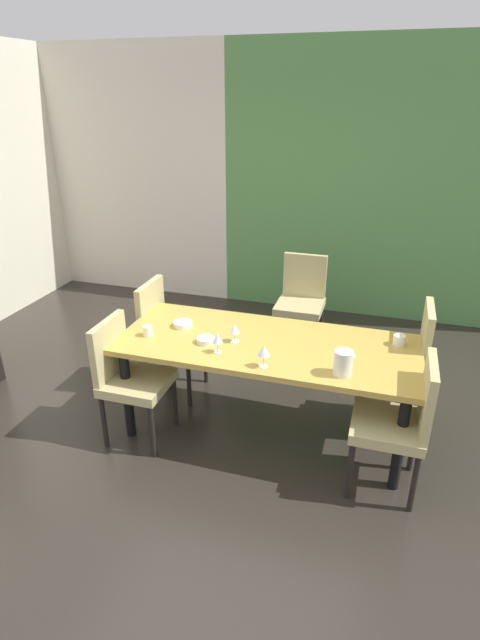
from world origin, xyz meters
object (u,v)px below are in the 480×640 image
(chair_head_far, at_px, (301,297))
(cup_near_shelf, at_px, (148,331))
(serving_bowl_north, at_px, (183,324))
(wine_glass_center, at_px, (218,339))
(pitcher_left, at_px, (343,363))
(chair_right_far, at_px, (404,363))
(wine_glass_front, at_px, (264,351))
(chair_left_near, at_px, (127,373))
(dining_table, at_px, (267,352))
(cup_corner, at_px, (399,340))
(serving_bowl_south, at_px, (206,340))
(wine_glass_east, at_px, (235,329))
(chair_right_near, at_px, (402,418))
(chair_left_far, at_px, (166,332))

(chair_head_far, bearing_deg, cup_near_shelf, 62.44)
(chair_head_far, height_order, serving_bowl_north, chair_head_far)
(wine_glass_center, relative_size, pitcher_left, 0.87)
(chair_right_far, height_order, wine_glass_center, chair_right_far)
(wine_glass_center, height_order, wine_glass_front, wine_glass_front)
(chair_left_near, bearing_deg, dining_table, 109.44)
(dining_table, xyz_separation_m, cup_corner, (0.88, 0.23, 0.12))
(cup_corner, height_order, pitcher_left, pitcher_left)
(cup_near_shelf, bearing_deg, chair_right_far, 14.96)
(serving_bowl_north, relative_size, pitcher_left, 0.86)
(serving_bowl_south, bearing_deg, wine_glass_center, -40.57)
(wine_glass_center, distance_m, serving_bowl_north, 0.50)
(wine_glass_center, height_order, cup_near_shelf, wine_glass_center)
(chair_left_near, xyz_separation_m, wine_glass_east, (0.72, 0.27, 0.32))
(chair_right_far, xyz_separation_m, wine_glass_center, (-1.22, -0.57, 0.30))
(serving_bowl_north, bearing_deg, dining_table, -5.80)
(wine_glass_center, bearing_deg, serving_bowl_north, 141.39)
(chair_right_near, relative_size, serving_bowl_north, 6.63)
(serving_bowl_south, bearing_deg, chair_right_far, 18.72)
(chair_right_far, bearing_deg, chair_left_near, 109.35)
(wine_glass_front, xyz_separation_m, cup_corner, (0.82, 0.56, -0.08))
(chair_right_far, height_order, chair_right_near, chair_right_far)
(wine_glass_east, xyz_separation_m, wine_glass_front, (0.28, -0.28, 0.02))
(chair_left_near, height_order, cup_near_shelf, chair_left_near)
(serving_bowl_south, relative_size, serving_bowl_north, 0.90)
(wine_glass_center, relative_size, serving_bowl_north, 1.02)
(chair_left_far, distance_m, wine_glass_front, 1.24)
(wine_glass_east, height_order, wine_glass_front, wine_glass_front)
(wine_glass_east, bearing_deg, chair_right_far, 18.33)
(dining_table, height_order, wine_glass_east, wine_glass_east)
(wine_glass_east, relative_size, cup_corner, 1.66)
(wine_glass_center, xyz_separation_m, pitcher_left, (0.83, -0.05, -0.02))
(dining_table, distance_m, chair_right_near, 1.00)
(chair_left_far, relative_size, wine_glass_center, 6.71)
(chair_left_near, xyz_separation_m, serving_bowl_south, (0.53, 0.20, 0.24))
(serving_bowl_north, height_order, cup_near_shelf, cup_near_shelf)
(wine_glass_front, bearing_deg, cup_corner, 34.49)
(cup_corner, bearing_deg, wine_glass_front, -145.51)
(chair_head_far, distance_m, wine_glass_front, 1.81)
(chair_left_far, bearing_deg, chair_right_far, 90.00)
(serving_bowl_south, distance_m, cup_near_shelf, 0.44)
(chair_right_far, bearing_deg, chair_head_far, 40.69)
(cup_near_shelf, xyz_separation_m, cup_corner, (1.72, 0.37, -0.00))
(wine_glass_center, bearing_deg, chair_right_far, 24.92)
(dining_table, relative_size, chair_left_far, 2.18)
(dining_table, relative_size, wine_glass_center, 14.66)
(chair_right_far, xyz_separation_m, serving_bowl_north, (-1.61, -0.26, 0.21))
(dining_table, xyz_separation_m, serving_bowl_north, (-0.66, 0.07, 0.10))
(dining_table, xyz_separation_m, chair_right_near, (0.94, -0.33, -0.14))
(wine_glass_center, height_order, pitcher_left, pitcher_left)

